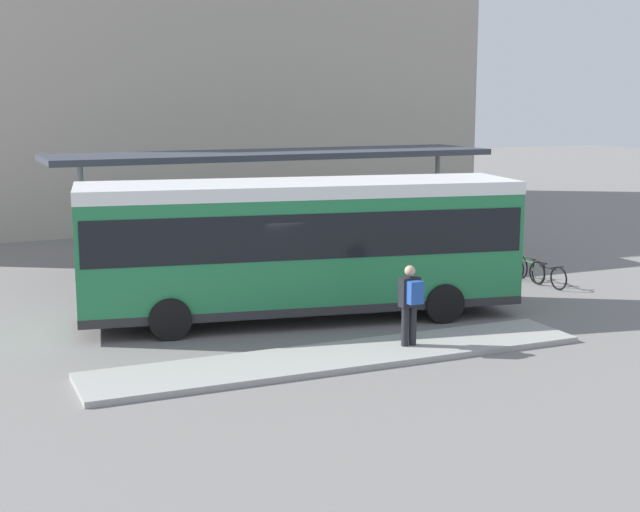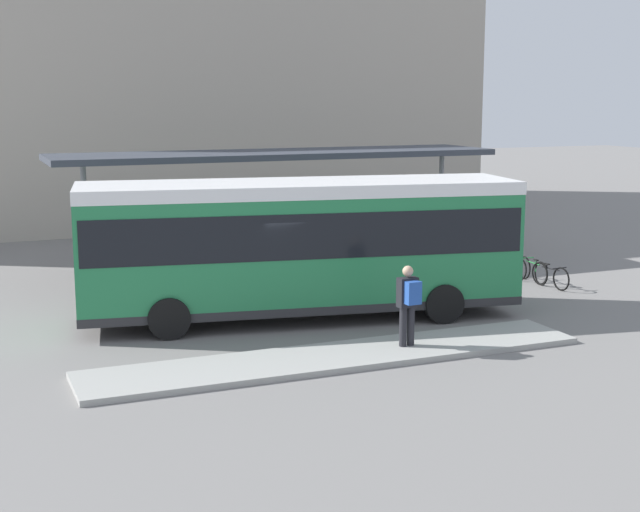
# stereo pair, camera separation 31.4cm
# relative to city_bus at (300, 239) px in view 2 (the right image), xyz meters

# --- Properties ---
(ground_plane) EXTENTS (120.00, 120.00, 0.00)m
(ground_plane) POSITION_rel_city_bus_xyz_m (-0.01, 0.00, -1.91)
(ground_plane) COLOR slate
(curb_island) EXTENTS (10.46, 1.80, 0.12)m
(curb_island) POSITION_rel_city_bus_xyz_m (-0.56, -3.51, -1.85)
(curb_island) COLOR #9E9E99
(curb_island) RESTS_ON ground_plane
(city_bus) EXTENTS (10.57, 4.27, 3.28)m
(city_bus) POSITION_rel_city_bus_xyz_m (0.00, 0.00, 0.00)
(city_bus) COLOR #237A47
(city_bus) RESTS_ON ground_plane
(pedestrian_waiting) EXTENTS (0.43, 0.45, 1.70)m
(pedestrian_waiting) POSITION_rel_city_bus_xyz_m (1.00, -3.55, -0.82)
(pedestrian_waiting) COLOR #232328
(pedestrian_waiting) RESTS_ON curb_island
(bicycle_black) EXTENTS (0.48, 1.54, 0.67)m
(bicycle_black) POSITION_rel_city_bus_xyz_m (7.68, 0.54, -1.58)
(bicycle_black) COLOR black
(bicycle_black) RESTS_ON ground_plane
(bicycle_green) EXTENTS (0.48, 1.61, 0.70)m
(bicycle_green) POSITION_rel_city_bus_xyz_m (7.68, 1.37, -1.56)
(bicycle_green) COLOR black
(bicycle_green) RESTS_ON ground_plane
(bicycle_white) EXTENTS (0.48, 1.59, 0.69)m
(bicycle_white) POSITION_rel_city_bus_xyz_m (7.49, 2.19, -1.57)
(bicycle_white) COLOR black
(bicycle_white) RESTS_ON ground_plane
(station_shelter) EXTENTS (13.51, 3.11, 3.62)m
(station_shelter) POSITION_rel_city_bus_xyz_m (1.62, 6.06, 1.58)
(station_shelter) COLOR #383D47
(station_shelter) RESTS_ON ground_plane
(potted_planter_near_shelter) EXTENTS (0.85, 0.85, 1.23)m
(potted_planter_near_shelter) POSITION_rel_city_bus_xyz_m (-3.48, 3.24, -1.28)
(potted_planter_near_shelter) COLOR slate
(potted_planter_near_shelter) RESTS_ON ground_plane
(station_building) EXTENTS (28.61, 12.93, 15.62)m
(station_building) POSITION_rel_city_bus_xyz_m (0.13, 21.14, 5.89)
(station_building) COLOR #B2A899
(station_building) RESTS_ON ground_plane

